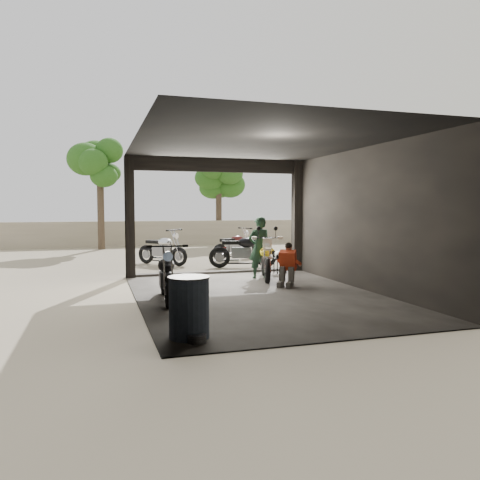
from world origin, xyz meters
TOP-DOWN VIEW (x-y plane):
  - ground at (0.00, 0.00)m, footprint 80.00×80.00m
  - garage at (0.00, 0.55)m, footprint 7.00×7.13m
  - boundary_wall at (0.00, 14.00)m, footprint 18.00×0.30m
  - tree_left at (-3.00, 12.50)m, footprint 2.20×2.20m
  - tree_right at (2.80, 14.00)m, footprint 2.20×2.20m
  - main_bike at (0.94, 2.08)m, footprint 1.18×1.87m
  - left_bike at (-1.93, 0.03)m, footprint 0.84×1.78m
  - outside_bike_a at (-1.19, 6.00)m, footprint 1.69×1.76m
  - outside_bike_b at (1.49, 6.75)m, footprint 1.82×1.29m
  - outside_bike_c at (1.10, 4.54)m, footprint 1.95×1.11m
  - rider at (0.83, 2.28)m, footprint 0.60×0.41m
  - mechanic at (1.04, 0.92)m, footprint 0.82×0.86m
  - stool at (1.71, 3.00)m, footprint 0.31×0.31m
  - helmet at (1.66, 3.01)m, footprint 0.24×0.25m
  - oil_drum at (-2.00, -2.72)m, footprint 0.70×0.70m
  - sign_post at (3.81, 3.05)m, footprint 0.82×0.08m

SIDE VIEW (x-z plane):
  - ground at x=0.00m, z-range 0.00..0.00m
  - stool at x=1.71m, z-range 0.15..0.58m
  - oil_drum at x=-2.00m, z-range 0.00..0.88m
  - mechanic at x=1.04m, z-range 0.00..1.00m
  - helmet at x=1.66m, z-range 0.44..0.65m
  - outside_bike_b at x=1.49m, z-range 0.00..1.14m
  - main_bike at x=0.94m, z-range 0.00..1.16m
  - left_bike at x=-1.93m, z-range 0.00..1.17m
  - outside_bike_a at x=-1.19m, z-range 0.00..1.17m
  - boundary_wall at x=0.00m, z-range 0.00..1.20m
  - outside_bike_c at x=1.10m, z-range 0.00..1.24m
  - rider at x=0.83m, z-range 0.00..1.62m
  - garage at x=0.00m, z-range -0.32..2.88m
  - sign_post at x=3.81m, z-range 0.43..2.88m
  - tree_right at x=2.80m, z-range 1.06..6.06m
  - tree_left at x=-3.00m, z-range 1.19..6.79m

